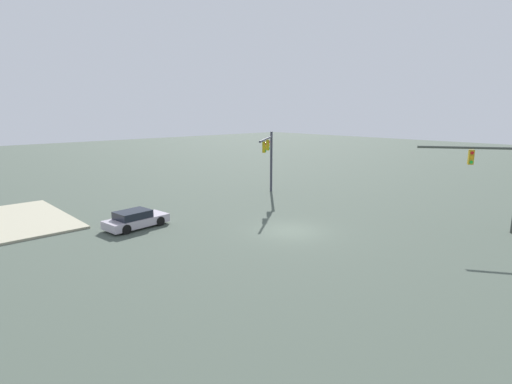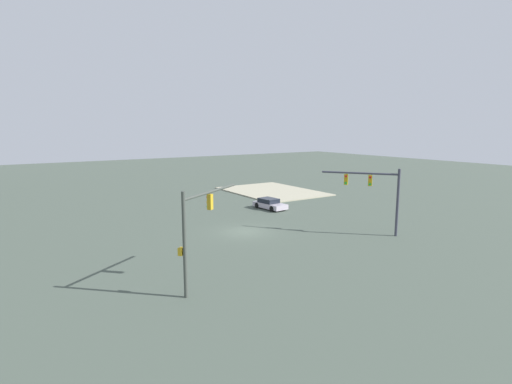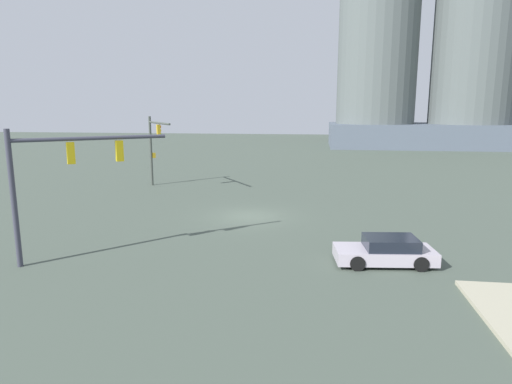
{
  "view_description": "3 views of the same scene",
  "coord_description": "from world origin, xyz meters",
  "views": [
    {
      "loc": [
        19.0,
        16.97,
        7.85
      ],
      "look_at": [
        0.64,
        -2.7,
        2.33
      ],
      "focal_mm": 27.87,
      "sensor_mm": 36.0,
      "label": 1
    },
    {
      "loc": [
        -29.88,
        18.41,
        9.36
      ],
      "look_at": [
        0.24,
        -1.31,
        3.5
      ],
      "focal_mm": 27.95,
      "sensor_mm": 36.0,
      "label": 2
    },
    {
      "loc": [
        4.12,
        -26.88,
        6.71
      ],
      "look_at": [
        0.68,
        -1.93,
        1.94
      ],
      "focal_mm": 31.26,
      "sensor_mm": 36.0,
      "label": 3
    }
  ],
  "objects": [
    {
      "name": "ground_plane",
      "position": [
        0.0,
        0.0,
        0.0
      ],
      "size": [
        176.75,
        176.75,
        0.0
      ],
      "primitive_type": "plane",
      "color": "#434F44"
    },
    {
      "name": "traffic_signal_near_corner",
      "position": [
        -6.96,
        -9.14,
        4.11
      ],
      "size": [
        5.46,
        4.11,
        5.88
      ],
      "rotation": [
        0.0,
        0.0,
        0.64
      ],
      "color": "#383846",
      "rests_on": "ground"
    },
    {
      "name": "traffic_signal_opposite_side",
      "position": [
        -9.44,
        9.07,
        4.0
      ],
      "size": [
        3.68,
        5.51,
        5.99
      ],
      "rotation": [
        0.0,
        0.0,
        -0.97
      ],
      "color": "#3C423C",
      "rests_on": "ground"
    },
    {
      "name": "sedan_car_approaching",
      "position": [
        7.19,
        -7.76,
        0.57
      ],
      "size": [
        4.4,
        2.27,
        1.21
      ],
      "rotation": [
        0.0,
        0.0,
        3.25
      ],
      "color": "#B5ABB9",
      "rests_on": "ground"
    }
  ]
}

